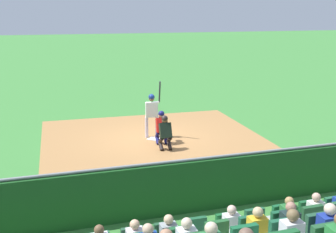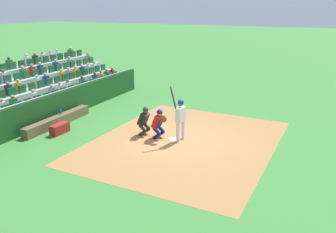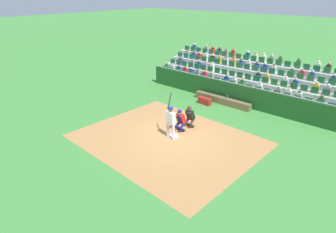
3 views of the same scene
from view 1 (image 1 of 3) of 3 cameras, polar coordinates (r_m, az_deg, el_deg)
ground_plane at (r=16.55m, az=-1.93°, el=-3.10°), size 160.00×160.00×0.00m
infield_dirt_patch at (r=17.01m, az=-2.38°, el=-2.61°), size 8.83×7.20×0.01m
home_plate_marker at (r=16.55m, az=-1.93°, el=-3.05°), size 0.62×0.62×0.02m
batter_at_plate at (r=16.51m, az=-2.20°, el=0.84°), size 0.61×0.51×2.32m
catcher_crouching at (r=15.80m, az=-0.85°, el=-1.21°), size 0.49×0.72×1.30m
home_plate_umpire at (r=15.11m, az=-0.39°, el=-2.02°), size 0.48×0.47×1.29m
dugout_wall at (r=10.84m, az=6.80°, el=-8.95°), size 14.19×0.24×1.41m
dugout_bench at (r=11.72m, az=8.47°, el=-9.62°), size 4.05×0.40×0.44m
water_bottle_on_bench at (r=11.40m, az=7.23°, el=-8.46°), size 0.07×0.07×0.22m
equipment_duffel_bag at (r=12.75m, az=10.21°, el=-7.69°), size 0.91×0.40×0.43m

